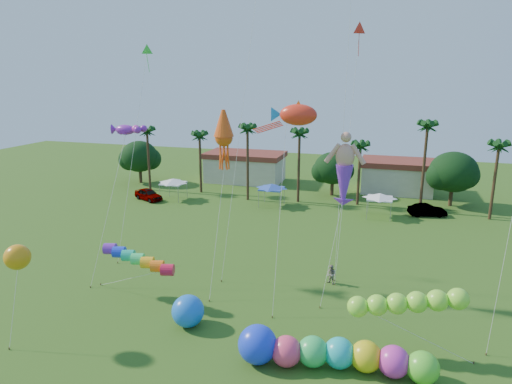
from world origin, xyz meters
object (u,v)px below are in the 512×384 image
(blue_ball, at_px, (188,311))
(car_b, at_px, (427,210))
(spectator_b, at_px, (331,275))
(car_a, at_px, (148,194))
(caterpillar_inflatable, at_px, (327,353))

(blue_ball, bearing_deg, car_b, 61.44)
(spectator_b, bearing_deg, car_b, 100.40)
(car_b, xyz_separation_m, spectator_b, (-8.83, -22.66, 0.09))
(car_a, bearing_deg, blue_ball, -120.25)
(car_a, relative_size, caterpillar_inflatable, 0.40)
(car_a, height_order, car_b, car_a)
(blue_ball, bearing_deg, spectator_b, 47.58)
(car_b, xyz_separation_m, caterpillar_inflatable, (-7.50, -34.15, 0.26))
(car_b, height_order, spectator_b, spectator_b)
(caterpillar_inflatable, height_order, blue_ball, caterpillar_inflatable)
(spectator_b, height_order, caterpillar_inflatable, caterpillar_inflatable)
(caterpillar_inflatable, bearing_deg, blue_ball, 162.53)
(spectator_b, relative_size, blue_ball, 0.74)
(spectator_b, distance_m, blue_ball, 12.87)
(caterpillar_inflatable, relative_size, blue_ball, 5.20)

